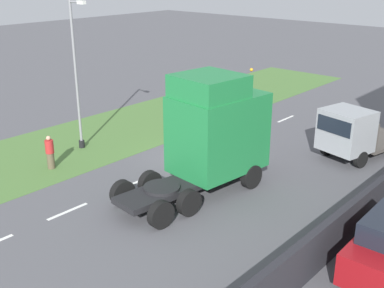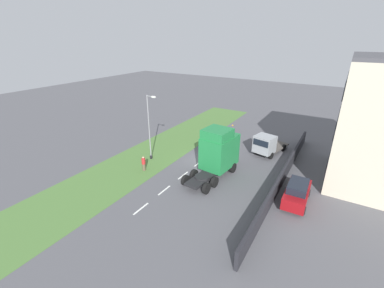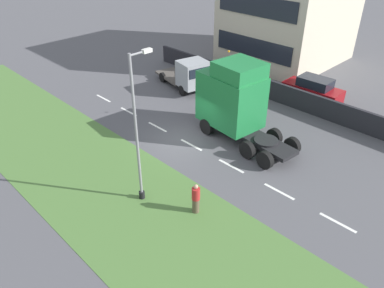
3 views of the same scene
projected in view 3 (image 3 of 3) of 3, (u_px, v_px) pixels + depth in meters
ground_plane at (183, 141)px, 23.46m from camera, size 120.00×120.00×0.00m
grass_verge at (102, 182)px, 19.85m from camera, size 7.00×44.00×0.01m
lane_markings at (191, 145)px, 23.04m from camera, size 0.16×21.00×0.00m
boundary_wall at (268, 89)px, 28.47m from camera, size 0.25×24.00×1.49m
lorry_cab at (234, 100)px, 22.84m from camera, size 3.30×7.02×5.04m
flatbed_truck at (190, 75)px, 29.37m from camera, size 3.27×5.77×2.57m
parked_car at (313, 90)px, 27.76m from camera, size 1.96×4.33×1.95m
lamp_post at (138, 137)px, 16.96m from camera, size 1.27×0.29×7.43m
pedestrian at (196, 199)px, 17.49m from camera, size 0.39×0.39×1.61m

